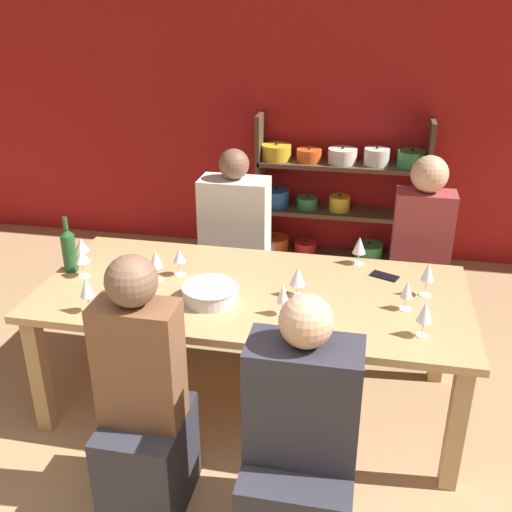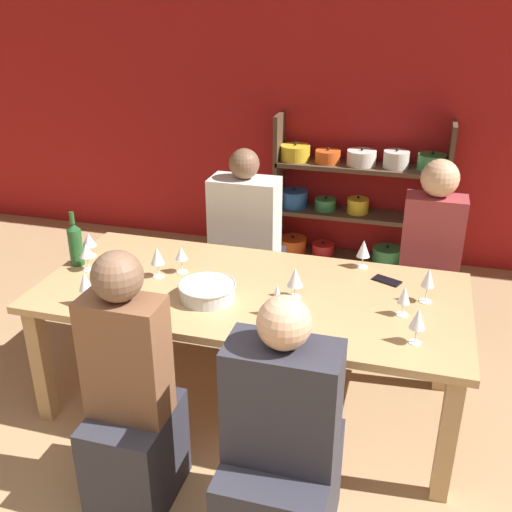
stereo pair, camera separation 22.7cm
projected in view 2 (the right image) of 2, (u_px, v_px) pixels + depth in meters
wall_back_red at (331, 97)px, 4.90m from camera, size 8.80×0.06×2.70m
shelf_unit at (353, 203)px, 5.00m from camera, size 1.41×0.30×1.24m
dining_table at (251, 302)px, 3.19m from camera, size 2.25×1.03×0.73m
mixing_bowl at (207, 291)px, 3.05m from camera, size 0.30×0.30×0.08m
wine_bottle_green at (75, 244)px, 3.39m from camera, size 0.08×0.08×0.32m
wine_glass_red_a at (85, 282)px, 2.95m from camera, size 0.07×0.07×0.19m
wine_glass_white_a at (363, 249)px, 3.36m from camera, size 0.08×0.08×0.17m
wine_glass_red_b at (157, 256)px, 3.25m from camera, size 0.08×0.08×0.18m
wine_glass_white_b at (87, 251)px, 3.32m from camera, size 0.08×0.08×0.16m
wine_glass_red_c at (89, 241)px, 3.51m from camera, size 0.08×0.08×0.14m
wine_glass_empty_a at (295, 278)px, 3.04m from camera, size 0.08×0.08×0.16m
wine_glass_white_c at (277, 295)px, 2.87m from camera, size 0.06×0.06×0.16m
wine_glass_white_d at (428, 279)px, 2.98m from camera, size 0.07×0.07×0.19m
wine_glass_red_d at (181, 254)px, 3.30m from camera, size 0.07×0.07×0.15m
wine_glass_white_e at (418, 319)px, 2.64m from camera, size 0.07×0.07×0.18m
wine_glass_empty_b at (404, 296)px, 2.87m from camera, size 0.06×0.06×0.15m
cell_phone at (387, 281)px, 3.24m from camera, size 0.17×0.12×0.01m
person_near_a at (281, 462)px, 2.43m from camera, size 0.44×0.55×1.19m
person_far_a at (245, 262)px, 4.14m from camera, size 0.45×0.57×1.24m
person_near_b at (132, 413)px, 2.64m from camera, size 0.35×0.44×1.25m
person_far_b at (426, 282)px, 3.76m from camera, size 0.36×0.45×1.28m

